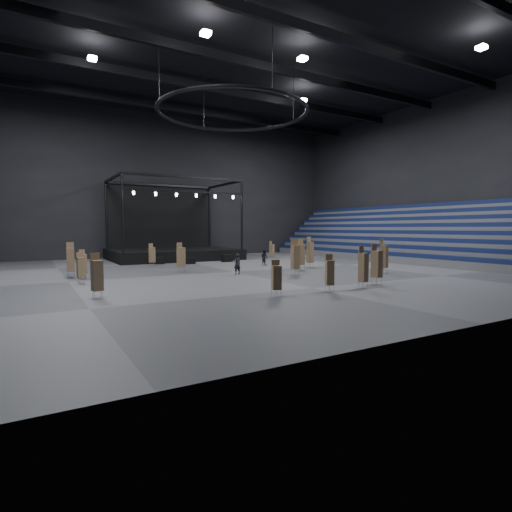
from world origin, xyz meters
TOP-DOWN VIEW (x-y plane):
  - floor at (0.00, 0.00)m, footprint 50.00×50.00m
  - ceiling at (0.00, 0.00)m, footprint 50.00×42.00m
  - wall_back at (0.00, 21.00)m, footprint 50.00×0.20m
  - wall_front at (0.00, -21.00)m, footprint 50.00×0.20m
  - wall_right at (25.00, 0.00)m, footprint 0.20×42.00m
  - bleachers_right at (22.94, 0.00)m, footprint 7.20×40.00m
  - stage at (0.00, 16.24)m, footprint 14.00×10.00m
  - truss_ring at (-0.00, 0.00)m, footprint 12.30×12.30m
  - roof_girders at (0.00, -0.00)m, footprint 49.00×30.35m
  - floodlights at (0.00, -4.00)m, footprint 28.60×16.60m
  - flight_case_left at (-3.30, 10.09)m, footprint 1.16×0.77m
  - flight_case_mid at (-0.54, 8.67)m, footprint 1.07×0.61m
  - flight_case_right at (3.85, 9.10)m, footprint 1.23×0.69m
  - chair_stack_0 at (-11.78, -7.80)m, footprint 0.59×0.59m
  - chair_stack_1 at (-4.57, 8.01)m, footprint 0.58×0.58m
  - chair_stack_2 at (2.77, -11.99)m, footprint 0.50×0.50m
  - chair_stack_3 at (8.07, 0.08)m, footprint 0.55×0.55m
  - chair_stack_4 at (-11.84, -1.30)m, footprint 0.48×0.48m
  - chair_stack_5 at (9.94, -7.06)m, footprint 0.67×0.67m
  - chair_stack_6 at (5.77, -1.61)m, footprint 0.69×0.69m
  - chair_stack_7 at (3.21, -4.32)m, footprint 0.63×0.63m
  - chair_stack_8 at (8.85, 8.01)m, footprint 0.58×0.58m
  - chair_stack_9 at (11.65, 6.83)m, footprint 0.52×0.52m
  - chair_stack_10 at (-12.09, 2.55)m, footprint 0.57×0.57m
  - chair_stack_11 at (4.66, -11.28)m, footprint 0.64×0.64m
  - chair_stack_12 at (-3.93, 1.70)m, footprint 0.64×0.64m
  - chair_stack_13 at (-11.40, 1.23)m, footprint 0.52×0.52m
  - chair_stack_14 at (0.20, -11.92)m, footprint 0.57×0.57m
  - chair_stack_15 at (-3.49, -11.99)m, footprint 0.57×0.57m
  - man_center at (-0.60, -1.88)m, footprint 0.62×0.43m
  - crew_member at (5.22, 3.62)m, footprint 0.73×0.86m

SIDE VIEW (x-z plane):
  - floor at x=0.00m, z-range 0.00..0.00m
  - flight_case_mid at x=-0.54m, z-range 0.00..0.68m
  - flight_case_left at x=-3.30m, z-range 0.00..0.71m
  - flight_case_right at x=3.85m, z-range 0.00..0.79m
  - crew_member at x=5.22m, z-range 0.00..1.55m
  - man_center at x=-0.60m, z-range 0.00..1.64m
  - chair_stack_9 at x=11.65m, z-range 0.06..2.04m
  - chair_stack_15 at x=-3.49m, z-range 0.07..2.03m
  - chair_stack_4 at x=-11.84m, z-range 0.05..2.10m
  - chair_stack_13 at x=-11.40m, z-range 0.05..2.15m
  - chair_stack_14 at x=0.20m, z-range 0.05..2.18m
  - chair_stack_8 at x=8.85m, z-range 0.05..2.24m
  - chair_stack_1 at x=-4.57m, z-range 0.06..2.24m
  - chair_stack_0 at x=-11.78m, z-range 0.05..2.41m
  - chair_stack_12 at x=-3.93m, z-range 0.06..2.51m
  - chair_stack_2 at x=2.77m, z-range 0.02..2.59m
  - chair_stack_10 at x=-12.09m, z-range 0.05..2.65m
  - chair_stack_11 at x=4.66m, z-range 0.06..2.66m
  - chair_stack_6 at x=5.77m, z-range 0.05..2.74m
  - chair_stack_5 at x=9.94m, z-range 0.04..2.81m
  - chair_stack_7 at x=3.21m, z-range 0.05..2.80m
  - chair_stack_3 at x=8.07m, z-range 0.02..2.84m
  - stage at x=0.00m, z-range -3.15..6.05m
  - bleachers_right at x=22.94m, z-range -1.47..4.93m
  - wall_back at x=0.00m, z-range 0.00..18.00m
  - wall_front at x=0.00m, z-range 0.00..18.00m
  - wall_right at x=25.00m, z-range 0.00..18.00m
  - truss_ring at x=0.00m, z-range 10.43..15.58m
  - floodlights at x=0.00m, z-range 16.48..16.73m
  - roof_girders at x=0.00m, z-range 16.85..17.55m
  - ceiling at x=0.00m, z-range 17.90..18.10m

